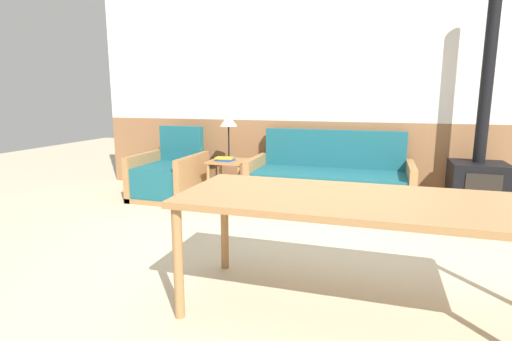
# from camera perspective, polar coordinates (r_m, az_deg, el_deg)

# --- Properties ---
(ground_plane) EXTENTS (16.00, 16.00, 0.00)m
(ground_plane) POSITION_cam_1_polar(r_m,az_deg,el_deg) (2.98, 8.96, -15.78)
(ground_plane) COLOR beige
(wall_back) EXTENTS (7.20, 0.06, 2.70)m
(wall_back) POSITION_cam_1_polar(r_m,az_deg,el_deg) (5.29, 13.72, 10.70)
(wall_back) COLOR #8E603D
(wall_back) RESTS_ON ground_plane
(couch) EXTENTS (1.92, 0.81, 0.89)m
(couch) POSITION_cam_1_polar(r_m,az_deg,el_deg) (4.92, 10.38, -1.90)
(couch) COLOR #9E7042
(couch) RESTS_ON ground_plane
(armchair) EXTENTS (0.78, 0.87, 0.91)m
(armchair) POSITION_cam_1_polar(r_m,az_deg,el_deg) (5.34, -12.25, -0.95)
(armchair) COLOR #9E7042
(armchair) RESTS_ON ground_plane
(side_table) EXTENTS (0.46, 0.46, 0.51)m
(side_table) POSITION_cam_1_polar(r_m,az_deg,el_deg) (5.14, -3.90, 0.45)
(side_table) COLOR #9E7042
(side_table) RESTS_ON ground_plane
(table_lamp) EXTENTS (0.23, 0.23, 0.58)m
(table_lamp) POSITION_cam_1_polar(r_m,az_deg,el_deg) (5.15, -3.95, 6.86)
(table_lamp) COLOR black
(table_lamp) RESTS_ON side_table
(book_stack) EXTENTS (0.24, 0.19, 0.05)m
(book_stack) POSITION_cam_1_polar(r_m,az_deg,el_deg) (5.05, -4.45, 1.64)
(book_stack) COLOR #234799
(book_stack) RESTS_ON side_table
(dining_table) EXTENTS (2.13, 0.86, 0.73)m
(dining_table) POSITION_cam_1_polar(r_m,az_deg,el_deg) (2.43, 14.51, -5.26)
(dining_table) COLOR #9E7042
(dining_table) RESTS_ON ground_plane
(wood_stove) EXTENTS (0.57, 0.54, 2.47)m
(wood_stove) POSITION_cam_1_polar(r_m,az_deg,el_deg) (4.98, 29.24, 0.31)
(wood_stove) COLOR black
(wood_stove) RESTS_ON ground_plane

